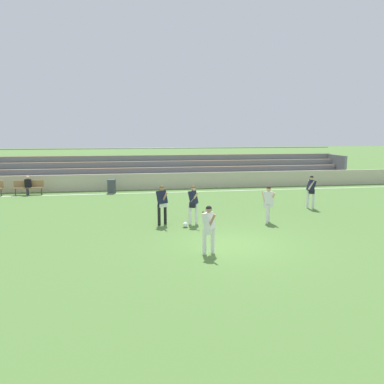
% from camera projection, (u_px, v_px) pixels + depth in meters
% --- Properties ---
extents(ground_plane, '(160.00, 160.00, 0.00)m').
position_uv_depth(ground_plane, '(235.00, 244.00, 13.00)').
color(ground_plane, '#517A38').
extents(field_line_sideline, '(44.00, 0.12, 0.01)m').
position_uv_depth(field_line_sideline, '(188.00, 192.00, 24.24)').
color(field_line_sideline, white).
rests_on(field_line_sideline, ground).
extents(sideline_wall, '(48.00, 0.16, 1.11)m').
position_uv_depth(sideline_wall, '(184.00, 181.00, 25.61)').
color(sideline_wall, beige).
rests_on(sideline_wall, ground).
extents(bleacher_stand, '(27.05, 3.06, 2.68)m').
position_uv_depth(bleacher_stand, '(170.00, 169.00, 27.48)').
color(bleacher_stand, '#897051').
rests_on(bleacher_stand, ground).
extents(bench_far_right, '(1.80, 0.40, 0.90)m').
position_uv_depth(bench_far_right, '(29.00, 186.00, 23.09)').
color(bench_far_right, '#99754C').
rests_on(bench_far_right, ground).
extents(trash_bin, '(0.55, 0.55, 0.89)m').
position_uv_depth(trash_bin, '(112.00, 186.00, 23.73)').
color(trash_bin, '#3D424C').
rests_on(trash_bin, ground).
extents(spectator_seated, '(0.36, 0.42, 1.21)m').
position_uv_depth(spectator_seated, '(28.00, 184.00, 22.95)').
color(spectator_seated, '#2D2D38').
rests_on(spectator_seated, ground).
extents(player_dark_wide_left, '(0.49, 0.66, 1.68)m').
position_uv_depth(player_dark_wide_left, '(193.00, 201.00, 15.63)').
color(player_dark_wide_left, white).
rests_on(player_dark_wide_left, ground).
extents(player_dark_overlapping, '(0.51, 0.72, 1.70)m').
position_uv_depth(player_dark_overlapping, '(162.00, 201.00, 15.57)').
color(player_dark_overlapping, black).
rests_on(player_dark_overlapping, ground).
extents(player_white_on_ball, '(0.51, 0.64, 1.61)m').
position_uv_depth(player_white_on_ball, '(209.00, 226.00, 11.83)').
color(player_white_on_ball, white).
rests_on(player_white_on_ball, ground).
extents(player_dark_deep_cover, '(0.53, 0.45, 1.71)m').
position_uv_depth(player_dark_deep_cover, '(311.00, 189.00, 18.89)').
color(player_dark_deep_cover, white).
rests_on(player_dark_deep_cover, ground).
extents(player_white_pressing_high, '(0.44, 0.55, 1.61)m').
position_uv_depth(player_white_pressing_high, '(268.00, 201.00, 15.96)').
color(player_white_pressing_high, white).
rests_on(player_white_pressing_high, ground).
extents(soccer_ball, '(0.22, 0.22, 0.22)m').
position_uv_depth(soccer_ball, '(185.00, 225.00, 15.28)').
color(soccer_ball, white).
rests_on(soccer_ball, ground).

